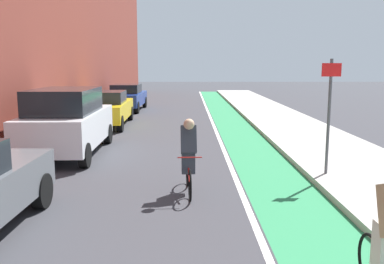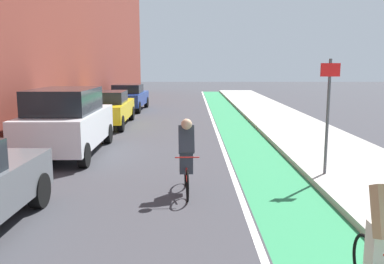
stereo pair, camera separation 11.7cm
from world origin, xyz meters
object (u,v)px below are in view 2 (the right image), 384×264
parked_suv_white (69,121)px  parked_sedan_blue (130,97)px  street_sign_post (330,106)px  parked_sedan_yellow_cab (109,108)px  cyclist_mid (188,156)px

parked_suv_white → parked_sedan_blue: bearing=90.0°
parked_suv_white → street_sign_post: street_sign_post is taller
parked_suv_white → street_sign_post: (6.83, -2.75, 0.71)m
parked_sedan_yellow_cab → parked_sedan_blue: size_ratio=1.07×
cyclist_mid → street_sign_post: bearing=18.0°
parked_suv_white → parked_sedan_yellow_cab: 5.89m
parked_sedan_blue → cyclist_mid: bearing=-77.2°
cyclist_mid → parked_suv_white: bearing=133.4°
parked_suv_white → parked_sedan_yellow_cab: (0.00, 5.89, -0.23)m
parked_sedan_yellow_cab → street_sign_post: (6.83, -8.64, 0.94)m
cyclist_mid → parked_sedan_yellow_cab: bearing=110.4°
parked_suv_white → parked_sedan_yellow_cab: bearing=90.0°
cyclist_mid → street_sign_post: size_ratio=0.64×
parked_suv_white → parked_sedan_blue: (-0.00, 12.06, -0.23)m
parked_sedan_yellow_cab → street_sign_post: bearing=-51.7°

